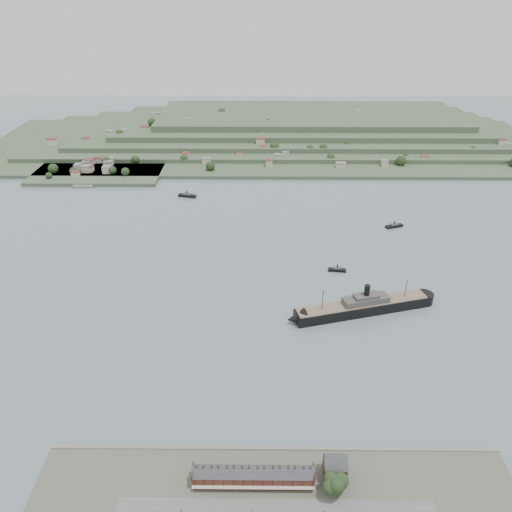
{
  "coord_description": "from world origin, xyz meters",
  "views": [
    {
      "loc": [
        -7.42,
        -316.88,
        204.65
      ],
      "look_at": [
        -10.57,
        30.0,
        10.53
      ],
      "focal_mm": 35.0,
      "sensor_mm": 36.0,
      "label": 1
    }
  ],
  "objects_px": {
    "tugboat": "(337,270)",
    "terrace_row": "(253,476)",
    "fig_tree": "(335,484)",
    "gabled_building": "(335,467)",
    "steamship": "(359,307)"
  },
  "relations": [
    {
      "from": "gabled_building",
      "to": "terrace_row",
      "type": "bearing_deg",
      "value": -173.88
    },
    {
      "from": "fig_tree",
      "to": "gabled_building",
      "type": "bearing_deg",
      "value": 82.85
    },
    {
      "from": "terrace_row",
      "to": "steamship",
      "type": "relative_size",
      "value": 0.52
    },
    {
      "from": "terrace_row",
      "to": "tugboat",
      "type": "bearing_deg",
      "value": 71.59
    },
    {
      "from": "steamship",
      "to": "terrace_row",
      "type": "bearing_deg",
      "value": -117.68
    },
    {
      "from": "gabled_building",
      "to": "fig_tree",
      "type": "relative_size",
      "value": 1.06
    },
    {
      "from": "terrace_row",
      "to": "tugboat",
      "type": "xyz_separation_m",
      "value": [
        64.09,
        192.56,
        -5.3
      ]
    },
    {
      "from": "tugboat",
      "to": "terrace_row",
      "type": "bearing_deg",
      "value": -108.41
    },
    {
      "from": "terrace_row",
      "to": "fig_tree",
      "type": "relative_size",
      "value": 4.17
    },
    {
      "from": "steamship",
      "to": "tugboat",
      "type": "distance_m",
      "value": 57.08
    },
    {
      "from": "gabled_building",
      "to": "steamship",
      "type": "relative_size",
      "value": 0.13
    },
    {
      "from": "gabled_building",
      "to": "tugboat",
      "type": "distance_m",
      "value": 190.52
    },
    {
      "from": "steamship",
      "to": "fig_tree",
      "type": "bearing_deg",
      "value": -103.86
    },
    {
      "from": "terrace_row",
      "to": "fig_tree",
      "type": "xyz_separation_m",
      "value": [
        36.17,
        -6.56,
        3.31
      ]
    },
    {
      "from": "terrace_row",
      "to": "gabled_building",
      "type": "bearing_deg",
      "value": 6.12
    }
  ]
}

